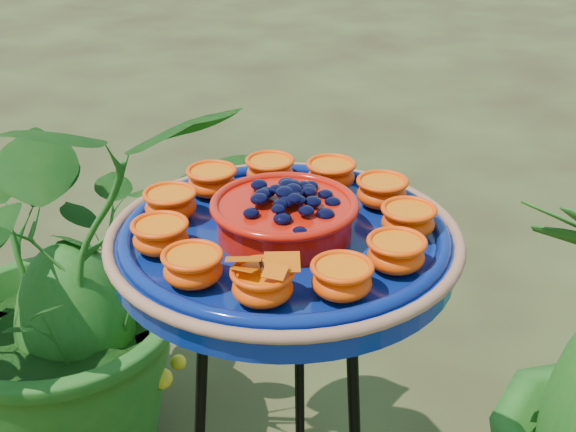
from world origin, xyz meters
name	(u,v)px	position (x,y,z in m)	size (l,w,h in m)	color
feeder_dish	(284,236)	(-0.05, 0.14, 0.94)	(0.48, 0.48, 0.11)	navy
shrub_back_left	(68,276)	(-0.64, 0.69, 0.49)	(0.88, 0.76, 0.98)	#185215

